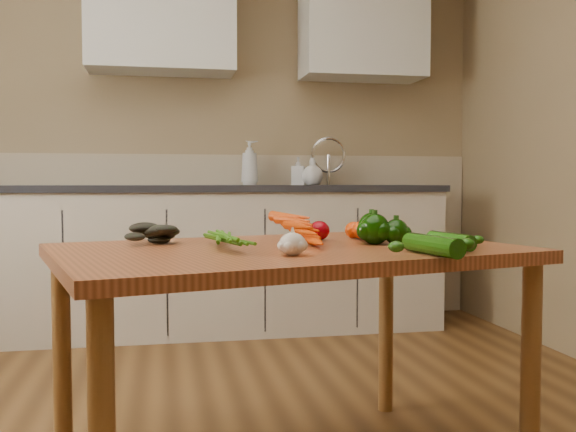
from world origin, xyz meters
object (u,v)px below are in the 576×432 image
(leafy_greens, at_px, (151,229))
(pepper_a, at_px, (375,229))
(table, at_px, (288,273))
(soap_bottle_a, at_px, (250,163))
(tomato_b, at_px, (354,230))
(tomato_c, at_px, (362,230))
(pepper_b, at_px, (372,227))
(soap_bottle_c, at_px, (312,171))
(zucchini_a, at_px, (450,241))
(tomato_a, at_px, (319,230))
(garlic_bulb, at_px, (293,244))
(carrot_bunch, at_px, (278,234))
(soap_bottle_b, at_px, (298,171))
(zucchini_b, at_px, (433,245))
(pepper_c, at_px, (396,232))

(leafy_greens, xyz_separation_m, pepper_a, (0.69, -0.15, -0.00))
(table, relative_size, soap_bottle_a, 5.34)
(leafy_greens, distance_m, tomato_b, 0.69)
(tomato_c, bearing_deg, pepper_b, -80.12)
(soap_bottle_c, bearing_deg, tomato_b, -72.02)
(soap_bottle_c, xyz_separation_m, pepper_a, (-0.29, -2.11, -0.22))
(tomato_c, relative_size, zucchini_a, 0.36)
(tomato_a, relative_size, tomato_b, 1.12)
(soap_bottle_c, bearing_deg, garlic_bulb, -77.56)
(leafy_greens, bearing_deg, carrot_bunch, -18.20)
(soap_bottle_a, height_order, soap_bottle_b, soap_bottle_a)
(garlic_bulb, bearing_deg, pepper_b, 47.06)
(soap_bottle_c, height_order, carrot_bunch, soap_bottle_c)
(garlic_bulb, xyz_separation_m, zucchini_a, (0.49, 0.09, -0.01))
(carrot_bunch, height_order, garlic_bulb, carrot_bunch)
(soap_bottle_b, height_order, tomato_c, soap_bottle_b)
(garlic_bulb, distance_m, zucchini_b, 0.38)
(pepper_a, bearing_deg, carrot_bunch, 175.49)
(pepper_c, bearing_deg, zucchini_a, -54.09)
(pepper_b, relative_size, zucchini_a, 0.48)
(pepper_c, height_order, tomato_c, pepper_c)
(table, relative_size, tomato_b, 24.09)
(leafy_greens, xyz_separation_m, pepper_b, (0.72, -0.04, -0.00))
(zucchini_a, relative_size, zucchini_b, 0.86)
(soap_bottle_b, bearing_deg, table, 93.88)
(table, relative_size, zucchini_a, 7.88)
(pepper_b, xyz_separation_m, zucchini_a, (0.15, -0.28, -0.02))
(soap_bottle_c, xyz_separation_m, carrot_bunch, (-0.60, -2.09, -0.23))
(soap_bottle_c, height_order, zucchini_a, soap_bottle_c)
(pepper_a, xyz_separation_m, pepper_c, (0.06, -0.02, -0.01))
(soap_bottle_c, height_order, pepper_b, soap_bottle_c)
(pepper_b, relative_size, tomato_a, 1.31)
(table, distance_m, pepper_c, 0.37)
(soap_bottle_b, xyz_separation_m, pepper_c, (-0.15, -2.19, -0.23))
(carrot_bunch, height_order, zucchini_b, carrot_bunch)
(tomato_a, bearing_deg, pepper_c, -43.58)
(soap_bottle_a, relative_size, zucchini_b, 1.27)
(soap_bottle_b, relative_size, garlic_bulb, 2.52)
(leafy_greens, height_order, tomato_a, leafy_greens)
(pepper_b, height_order, pepper_c, pepper_b)
(tomato_c, bearing_deg, pepper_c, -75.10)
(soap_bottle_b, distance_m, zucchini_a, 2.36)
(leafy_greens, bearing_deg, tomato_a, 2.32)
(zucchini_a, bearing_deg, soap_bottle_c, 87.01)
(tomato_a, height_order, tomato_c, tomato_a)
(tomato_b, bearing_deg, leafy_greens, -174.55)
(soap_bottle_b, height_order, carrot_bunch, soap_bottle_b)
(soap_bottle_b, distance_m, soap_bottle_c, 0.10)
(leafy_greens, xyz_separation_m, tomato_a, (0.56, 0.02, -0.02))
(leafy_greens, bearing_deg, pepper_a, -12.32)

